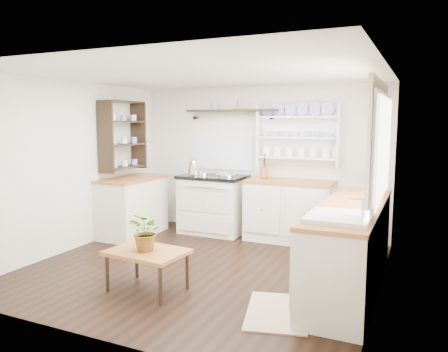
{
  "coord_description": "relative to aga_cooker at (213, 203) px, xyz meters",
  "views": [
    {
      "loc": [
        2.36,
        -4.52,
        1.78
      ],
      "look_at": [
        0.16,
        0.25,
        1.1
      ],
      "focal_mm": 35.0,
      "sensor_mm": 36.0,
      "label": 1
    }
  ],
  "objects": [
    {
      "name": "floor",
      "position": [
        0.63,
        -1.57,
        -0.47
      ],
      "size": [
        4.0,
        3.8,
        0.01
      ],
      "primitive_type": "cube",
      "color": "black",
      "rests_on": "ground"
    },
    {
      "name": "wall_back",
      "position": [
        0.63,
        0.33,
        0.68
      ],
      "size": [
        4.0,
        0.02,
        2.3
      ],
      "primitive_type": "cube",
      "color": "beige",
      "rests_on": "ground"
    },
    {
      "name": "wall_right",
      "position": [
        2.63,
        -1.57,
        0.68
      ],
      "size": [
        0.02,
        3.8,
        2.3
      ],
      "primitive_type": "cube",
      "color": "beige",
      "rests_on": "ground"
    },
    {
      "name": "wall_left",
      "position": [
        -1.37,
        -1.57,
        0.68
      ],
      "size": [
        0.02,
        3.8,
        2.3
      ],
      "primitive_type": "cube",
      "color": "beige",
      "rests_on": "ground"
    },
    {
      "name": "ceiling",
      "position": [
        0.63,
        -1.57,
        1.83
      ],
      "size": [
        4.0,
        3.8,
        0.01
      ],
      "primitive_type": "cube",
      "color": "white",
      "rests_on": "wall_back"
    },
    {
      "name": "window",
      "position": [
        2.58,
        -1.42,
        1.1
      ],
      "size": [
        0.08,
        1.55,
        1.22
      ],
      "color": "white",
      "rests_on": "wall_right"
    },
    {
      "name": "aga_cooker",
      "position": [
        0.0,
        0.0,
        0.0
      ],
      "size": [
        1.02,
        0.71,
        0.95
      ],
      "color": "beige",
      "rests_on": "floor"
    },
    {
      "name": "back_cabinets",
      "position": [
        1.23,
        0.03,
        -0.01
      ],
      "size": [
        1.27,
        0.63,
        0.9
      ],
      "color": "beige",
      "rests_on": "floor"
    },
    {
      "name": "right_cabinets",
      "position": [
        2.33,
        -1.47,
        -0.01
      ],
      "size": [
        0.62,
        2.43,
        0.9
      ],
      "color": "beige",
      "rests_on": "floor"
    },
    {
      "name": "belfast_sink",
      "position": [
        2.33,
        -2.22,
        0.33
      ],
      "size": [
        0.55,
        0.6,
        0.45
      ],
      "color": "white",
      "rests_on": "right_cabinets"
    },
    {
      "name": "left_cabinets",
      "position": [
        -1.07,
        -0.67,
        -0.01
      ],
      "size": [
        0.62,
        1.13,
        0.9
      ],
      "color": "beige",
      "rests_on": "floor"
    },
    {
      "name": "plate_rack",
      "position": [
        1.28,
        0.29,
        1.09
      ],
      "size": [
        1.2,
        0.22,
        0.9
      ],
      "color": "white",
      "rests_on": "wall_back"
    },
    {
      "name": "high_shelf",
      "position": [
        0.23,
        0.21,
        1.44
      ],
      "size": [
        1.5,
        0.29,
        0.16
      ],
      "color": "black",
      "rests_on": "wall_back"
    },
    {
      "name": "left_shelving",
      "position": [
        -1.21,
        -0.67,
        1.08
      ],
      "size": [
        0.28,
        0.8,
        1.05
      ],
      "primitive_type": "cube",
      "color": "black",
      "rests_on": "wall_left"
    },
    {
      "name": "kettle",
      "position": [
        -0.28,
        -0.12,
        0.58
      ],
      "size": [
        0.19,
        0.19,
        0.23
      ],
      "primitive_type": null,
      "color": "silver",
      "rests_on": "aga_cooker"
    },
    {
      "name": "utensil_crock",
      "position": [
        0.8,
        0.11,
        0.52
      ],
      "size": [
        0.13,
        0.13,
        0.15
      ],
      "primitive_type": "cylinder",
      "color": "#964737",
      "rests_on": "back_cabinets"
    },
    {
      "name": "center_table",
      "position": [
        0.42,
        -2.43,
        -0.08
      ],
      "size": [
        0.83,
        0.62,
        0.43
      ],
      "rotation": [
        0.0,
        0.0,
        -0.08
      ],
      "color": "brown",
      "rests_on": "floor"
    },
    {
      "name": "potted_plant",
      "position": [
        0.42,
        -2.43,
        0.16
      ],
      "size": [
        0.44,
        0.41,
        0.4
      ],
      "primitive_type": "imported",
      "rotation": [
        0.0,
        0.0,
        -0.32
      ],
      "color": "#3F7233",
      "rests_on": "center_table"
    },
    {
      "name": "floor_rug",
      "position": [
        1.83,
        -2.39,
        -0.46
      ],
      "size": [
        0.75,
        0.96,
        0.02
      ],
      "primitive_type": "cube",
      "rotation": [
        0.0,
        0.0,
        0.26
      ],
      "color": "#9E765C",
      "rests_on": "floor"
    }
  ]
}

